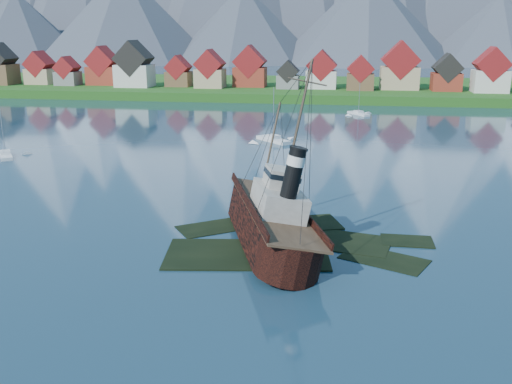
# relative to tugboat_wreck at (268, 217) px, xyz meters

# --- Properties ---
(ground) EXTENTS (1400.00, 1400.00, 0.00)m
(ground) POSITION_rel_tugboat_wreck_xyz_m (1.34, -3.15, -2.87)
(ground) COLOR #183345
(ground) RESTS_ON ground
(shoal) EXTENTS (31.71, 21.24, 1.14)m
(shoal) POSITION_rel_tugboat_wreck_xyz_m (3.11, -1.00, -3.22)
(shoal) COLOR black
(shoal) RESTS_ON ground
(shore_bank) EXTENTS (600.00, 80.00, 3.20)m
(shore_bank) POSITION_rel_tugboat_wreck_xyz_m (1.34, 166.85, -2.87)
(shore_bank) COLOR #1E4714
(shore_bank) RESTS_ON ground
(seawall) EXTENTS (600.00, 2.50, 2.00)m
(seawall) POSITION_rel_tugboat_wreck_xyz_m (1.34, 128.85, -2.87)
(seawall) COLOR #3F3D38
(seawall) RESTS_ON ground
(town) EXTENTS (250.96, 16.69, 17.30)m
(town) POSITION_rel_tugboat_wreck_xyz_m (-31.78, 149.03, 6.11)
(town) COLOR maroon
(town) RESTS_ON ground
(tugboat_wreck) EXTENTS (6.68, 28.77, 22.80)m
(tugboat_wreck) POSITION_rel_tugboat_wreck_xyz_m (0.00, 0.00, 0.00)
(tugboat_wreck) COLOR black
(tugboat_wreck) RESTS_ON ground
(sailboat_a) EXTENTS (6.63, 8.17, 10.37)m
(sailboat_a) POSITION_rel_tugboat_wreck_xyz_m (-57.08, 37.25, -2.64)
(sailboat_a) COLOR silver
(sailboat_a) RESTS_ON ground
(sailboat_c) EXTENTS (8.57, 8.61, 12.53)m
(sailboat_c) POSITION_rel_tugboat_wreck_xyz_m (-7.03, 60.79, -2.59)
(sailboat_c) COLOR silver
(sailboat_c) RESTS_ON ground
(sailboat_e) EXTENTS (6.57, 8.25, 9.89)m
(sailboat_e) POSITION_rel_tugboat_wreck_xyz_m (12.37, 105.54, -2.66)
(sailboat_e) COLOR silver
(sailboat_e) RESTS_ON ground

